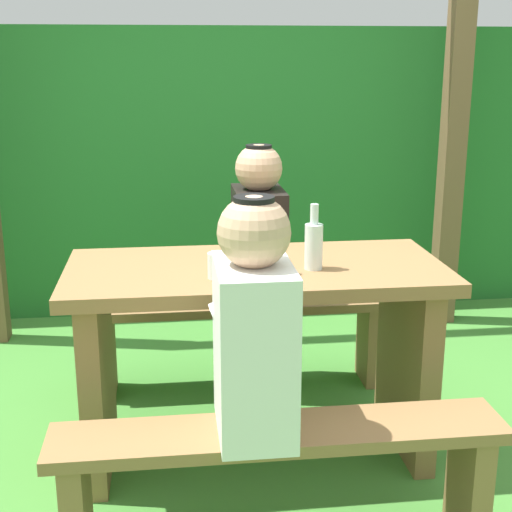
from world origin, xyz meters
The scene contains 11 objects.
ground_plane centered at (0.00, 0.00, 0.00)m, with size 12.00×12.00×0.00m, color #428333.
hedge_backdrop centered at (0.00, 1.99, 0.84)m, with size 6.40×0.63×1.69m, color #236A29.
pergola_post_right centered at (1.28, 1.36, 1.08)m, with size 0.12×0.12×2.17m, color brown.
picnic_table centered at (0.00, 0.00, 0.52)m, with size 1.40×0.64×0.77m.
bench_near centered at (0.00, -0.60, 0.31)m, with size 1.40×0.24×0.43m.
bench_far centered at (0.00, 0.60, 0.31)m, with size 1.40×0.24×0.43m.
person_white_shirt centered at (-0.08, -0.59, 0.76)m, with size 0.25×0.35×0.72m.
person_black_coat centered at (0.08, 0.59, 0.76)m, with size 0.25×0.35×0.72m.
drinking_glass centered at (-0.15, -0.14, 0.82)m, with size 0.07×0.07×0.09m, color silver.
bottle_left centered at (0.20, -0.07, 0.87)m, with size 0.07×0.07×0.24m.
bottle_right centered at (0.02, -0.11, 0.87)m, with size 0.06×0.06×0.24m.
Camera 1 is at (-0.31, -2.55, 1.52)m, focal length 50.79 mm.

